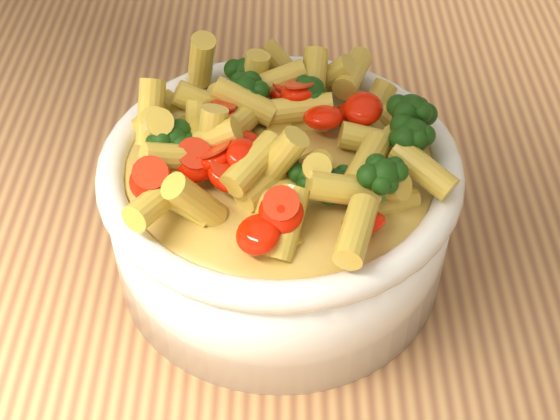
{
  "coord_description": "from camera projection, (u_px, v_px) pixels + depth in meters",
  "views": [
    {
      "loc": [
        -0.01,
        -0.41,
        1.36
      ],
      "look_at": [
        -0.01,
        -0.0,
        0.95
      ],
      "focal_mm": 50.0,
      "sensor_mm": 36.0,
      "label": 1
    }
  ],
  "objects": [
    {
      "name": "serving_bowl",
      "position": [
        280.0,
        209.0,
        0.57
      ],
      "size": [
        0.26,
        0.26,
        0.11
      ],
      "color": "white",
      "rests_on": "table"
    },
    {
      "name": "pasta_salad",
      "position": [
        280.0,
        137.0,
        0.53
      ],
      "size": [
        0.2,
        0.2,
        0.05
      ],
      "color": "gold",
      "rests_on": "serving_bowl"
    },
    {
      "name": "table",
      "position": [
        297.0,
        333.0,
        0.69
      ],
      "size": [
        1.2,
        0.8,
        0.9
      ],
      "color": "tan",
      "rests_on": "ground"
    }
  ]
}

